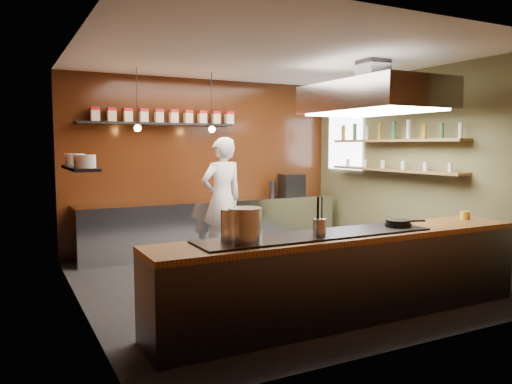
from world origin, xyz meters
TOP-DOWN VIEW (x-y plane):
  - floor at (0.00, 0.00)m, footprint 5.00×5.00m
  - back_wall at (0.00, 2.50)m, footprint 5.00×0.00m
  - left_wall at (-2.50, 0.00)m, footprint 0.00×5.00m
  - right_wall at (2.50, 0.00)m, footprint 0.00×5.00m
  - ceiling at (0.00, 0.00)m, footprint 5.00×5.00m
  - window_pane at (2.45, 1.70)m, footprint 0.00×1.00m
  - prep_counter at (0.00, 2.17)m, footprint 4.60×0.65m
  - pass_counter at (-0.00, -1.60)m, footprint 4.40×0.72m
  - tin_shelf at (-0.90, 2.36)m, footprint 2.60×0.26m
  - plate_shelf at (-2.34, 1.00)m, footprint 0.30×1.40m
  - bottle_shelf_upper at (2.34, 0.30)m, footprint 0.26×2.80m
  - bottle_shelf_lower at (2.34, 0.30)m, footprint 0.26×2.80m
  - extractor_hood at (1.30, -0.40)m, footprint 1.20×2.00m
  - pendant_left at (-1.40, 1.70)m, footprint 0.10×0.10m
  - pendant_right at (-0.20, 1.70)m, footprint 0.10×0.10m
  - storage_tins at (-0.75, 2.36)m, footprint 2.43×0.13m
  - plate_stacks at (-2.34, 1.00)m, footprint 0.26×1.16m
  - bottles at (2.34, 0.30)m, footprint 0.06×2.66m
  - wine_glasses at (2.34, 0.30)m, footprint 0.07×2.37m
  - stockpot_large at (-1.22, -1.59)m, footprint 0.38×0.38m
  - stockpot_small at (-1.26, -1.51)m, footprint 0.39×0.39m
  - utensil_crock at (-0.44, -1.70)m, footprint 0.18×0.18m
  - frying_pan at (0.69, -1.61)m, footprint 0.45×0.30m
  - butter_jar at (1.88, -1.51)m, footprint 0.12×0.12m
  - espresso_machine at (1.61, 2.20)m, footprint 0.45×0.43m
  - chef at (-0.08, 1.59)m, footprint 0.77×0.56m

SIDE VIEW (x-z plane):
  - floor at x=0.00m, z-range 0.00..0.00m
  - prep_counter at x=0.00m, z-range 0.00..0.90m
  - pass_counter at x=0.00m, z-range 0.00..0.94m
  - butter_jar at x=1.88m, z-range 0.92..1.02m
  - frying_pan at x=0.69m, z-range 0.94..1.01m
  - chef at x=-0.08m, z-range 0.00..1.97m
  - utensil_crock at x=-0.44m, z-range 0.94..1.11m
  - stockpot_small at x=-1.26m, z-range 0.94..1.24m
  - stockpot_large at x=-1.22m, z-range 0.94..1.26m
  - espresso_machine at x=1.61m, z-range 0.90..1.31m
  - bottle_shelf_lower at x=2.34m, z-range 1.43..1.47m
  - back_wall at x=0.00m, z-range -1.00..4.00m
  - left_wall at x=-2.50m, z-range -1.00..4.00m
  - right_wall at x=2.50m, z-range -1.00..4.00m
  - wine_glasses at x=2.34m, z-range 1.47..1.60m
  - plate_shelf at x=-2.34m, z-range 1.53..1.57m
  - plate_stacks at x=-2.34m, z-range 1.57..1.73m
  - window_pane at x=2.45m, z-range 1.40..2.40m
  - bottle_shelf_upper at x=2.34m, z-range 1.90..1.94m
  - bottles at x=2.34m, z-range 1.94..2.18m
  - pendant_left at x=-1.40m, z-range 1.68..2.63m
  - pendant_right at x=-0.20m, z-range 1.68..2.63m
  - tin_shelf at x=-0.90m, z-range 2.18..2.22m
  - storage_tins at x=-0.75m, z-range 2.22..2.44m
  - extractor_hood at x=1.30m, z-range 2.15..2.87m
  - ceiling at x=0.00m, z-range 3.00..3.00m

